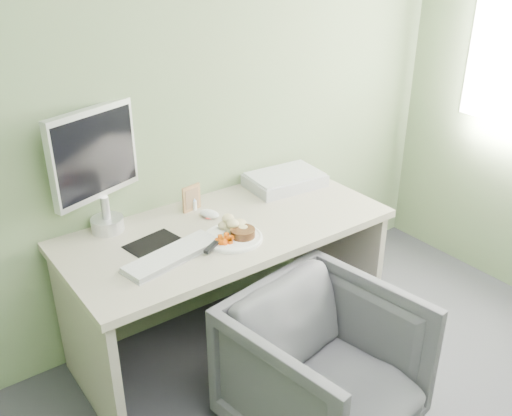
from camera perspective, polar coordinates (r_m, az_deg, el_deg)
wall_back at (r=2.87m, az=-7.52°, el=12.15°), size 3.50×0.00×3.50m
desk at (r=2.88m, az=-2.92°, el=-4.97°), size 1.60×0.75×0.73m
plate at (r=2.67m, az=-2.34°, el=-2.99°), size 0.28×0.28×0.01m
steak at (r=2.66m, az=-1.33°, el=-2.47°), size 0.14×0.14×0.04m
potato_pile at (r=2.70m, az=-2.31°, el=-1.55°), size 0.15×0.13×0.07m
carrot_heap at (r=2.61m, az=-3.18°, el=-2.96°), size 0.07×0.07×0.05m
steak_knife at (r=2.59m, az=-4.09°, el=-3.54°), size 0.23×0.14×0.02m
mousepad at (r=2.65m, az=-9.86°, el=-3.72°), size 0.28×0.26×0.00m
keyboard at (r=2.54m, az=-8.34°, el=-4.64°), size 0.48×0.22×0.02m
computer_mouse at (r=2.87m, az=-4.69°, el=-0.59°), size 0.10×0.13×0.04m
photo_frame at (r=2.93m, az=-6.48°, el=1.00°), size 0.11×0.03×0.14m
eyedrop_bottle at (r=2.94m, az=-6.17°, el=0.37°), size 0.02×0.02×0.07m
scanner at (r=3.21m, az=2.90°, el=2.77°), size 0.44×0.31×0.06m
monitor at (r=2.71m, az=-15.53°, el=4.29°), size 0.49×0.21×0.60m
desk_chair at (r=2.57m, az=6.85°, el=-15.68°), size 0.81×0.83×0.66m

